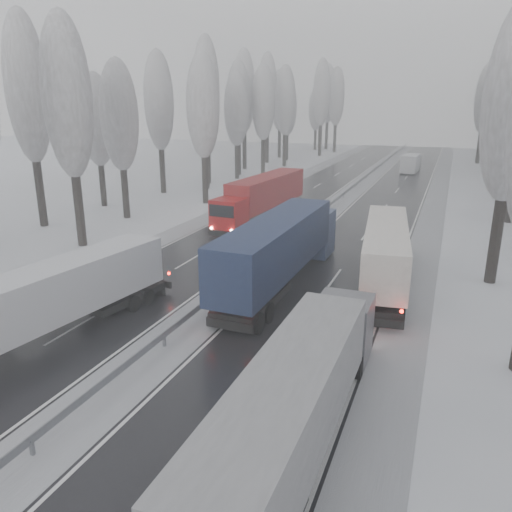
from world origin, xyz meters
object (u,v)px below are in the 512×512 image
Objects in this scene: truck_grey_tarp at (299,395)px; truck_red_red at (263,195)px; box_truck_distant at (411,163)px; truck_blue_box at (283,245)px; truck_red_white at (48,300)px; truck_cream_box at (385,247)px.

truck_red_red is (-12.92, 31.10, 0.22)m from truck_grey_tarp.
box_truck_distant is 42.00m from truck_red_red.
truck_grey_tarp is at bearing -68.79° from truck_blue_box.
truck_red_white reaches higher than box_truck_distant.
truck_cream_box is (0.33, 17.57, 0.09)m from truck_grey_tarp.
truck_grey_tarp is 15.54m from truck_blue_box.
box_truck_distant is 69.20m from truck_red_white.
truck_blue_box reaches higher than truck_red_white.
truck_cream_box is at bearing 89.09° from truck_grey_tarp.
truck_grey_tarp is 0.84× the size of truck_blue_box.
truck_red_red is at bearing 97.17° from truck_red_white.
truck_cream_box reaches higher than box_truck_distant.
truck_red_red reaches higher than truck_grey_tarp.
truck_grey_tarp is 0.95× the size of truck_cream_box.
truck_cream_box is 54.33m from box_truck_distant.
truck_blue_box is (-5.40, 14.56, 0.40)m from truck_grey_tarp.
truck_grey_tarp is 17.57m from truck_cream_box.
truck_blue_box is 18.17m from truck_red_red.
truck_red_red is at bearing 112.72° from truck_grey_tarp.
truck_red_white is 27.70m from truck_red_red.
truck_blue_box is 13.56m from truck_red_white.
truck_grey_tarp reaches higher than box_truck_distant.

